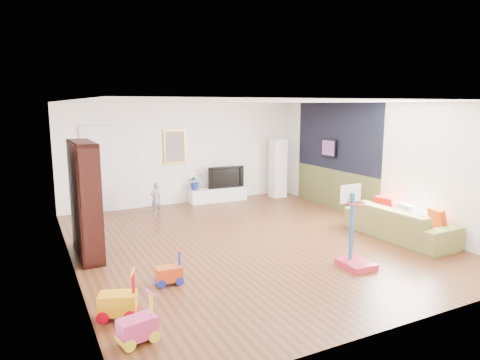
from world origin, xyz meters
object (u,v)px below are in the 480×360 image
bookshelf (85,200)px  media_console (218,195)px  sofa (400,223)px  basketball_hoop (358,227)px

bookshelf → media_console: bearing=36.9°
bookshelf → sofa: size_ratio=0.90×
media_console → bookshelf: size_ratio=0.80×
sofa → media_console: bearing=20.0°
bookshelf → basketball_hoop: bookshelf is taller
media_console → sofa: (1.86, -4.73, 0.14)m
bookshelf → sofa: (5.68, -1.79, -0.69)m
media_console → sofa: size_ratio=0.72×
media_console → basketball_hoop: 5.55m
basketball_hoop → bookshelf: bearing=146.9°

